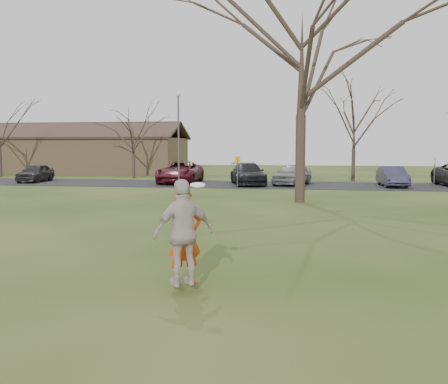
% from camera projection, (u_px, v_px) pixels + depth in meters
% --- Properties ---
extents(ground, '(120.00, 120.00, 0.00)m').
position_uv_depth(ground, '(191.00, 289.00, 9.35)').
color(ground, '#1E380F').
rests_on(ground, ground).
extents(parking_strip, '(62.00, 6.50, 0.04)m').
position_uv_depth(parking_strip, '(271.00, 185.00, 33.92)').
color(parking_strip, black).
rests_on(parking_strip, ground).
extents(player_defender, '(0.83, 0.78, 1.91)m').
position_uv_depth(player_defender, '(185.00, 237.00, 9.60)').
color(player_defender, '#E54112').
rests_on(player_defender, ground).
extents(car_0, '(1.98, 4.11, 1.35)m').
position_uv_depth(car_0, '(35.00, 173.00, 36.55)').
color(car_0, '#28282A').
rests_on(car_0, parking_strip).
extents(car_2, '(2.76, 5.78, 1.59)m').
position_uv_depth(car_2, '(180.00, 172.00, 35.43)').
color(car_2, '#51131E').
rests_on(car_2, parking_strip).
extents(car_3, '(3.29, 5.52, 1.50)m').
position_uv_depth(car_3, '(248.00, 174.00, 33.83)').
color(car_3, black).
rests_on(car_3, parking_strip).
extents(car_4, '(3.02, 4.68, 1.48)m').
position_uv_depth(car_4, '(292.00, 174.00, 33.71)').
color(car_4, gray).
rests_on(car_4, parking_strip).
extents(car_5, '(1.62, 4.14, 1.34)m').
position_uv_depth(car_5, '(392.00, 176.00, 32.34)').
color(car_5, '#32314A').
rests_on(car_5, parking_strip).
extents(catching_play, '(1.22, 1.09, 1.98)m').
position_uv_depth(catching_play, '(184.00, 232.00, 8.92)').
color(catching_play, '#B9ABA6').
rests_on(catching_play, ground).
extents(building, '(20.60, 8.50, 5.14)m').
position_uv_depth(building, '(84.00, 154.00, 49.66)').
color(building, '#8C6D4C').
rests_on(building, ground).
extents(lamp_post, '(0.34, 0.34, 6.27)m').
position_uv_depth(lamp_post, '(178.00, 127.00, 32.03)').
color(lamp_post, '#47474C').
rests_on(lamp_post, ground).
extents(sign_yellow, '(0.35, 0.35, 2.08)m').
position_uv_depth(sign_yellow, '(237.00, 166.00, 31.15)').
color(sign_yellow, '#47474C').
rests_on(sign_yellow, ground).
extents(sign_white, '(0.35, 0.35, 2.08)m').
position_uv_depth(sign_white, '(435.00, 167.00, 29.27)').
color(sign_white, '#47474C').
rests_on(sign_white, ground).
extents(big_tree, '(9.00, 9.00, 14.00)m').
position_uv_depth(big_tree, '(302.00, 56.00, 23.11)').
color(big_tree, '#352821').
rests_on(big_tree, ground).
extents(small_tree_row, '(55.00, 5.90, 8.50)m').
position_uv_depth(small_tree_row, '(332.00, 131.00, 37.84)').
color(small_tree_row, '#352821').
rests_on(small_tree_row, ground).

